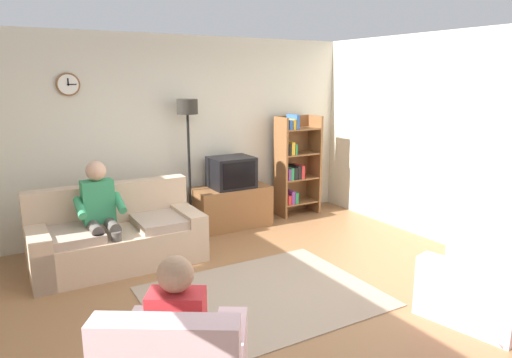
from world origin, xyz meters
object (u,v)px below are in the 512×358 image
(armchair_near_bookshelf, at_px, (484,287))
(floor_lamp, at_px, (188,129))
(bookshelf, at_px, (294,165))
(person_on_couch, at_px, (101,211))
(person_in_left_armchair, at_px, (181,329))
(tv, at_px, (232,172))
(couch, at_px, (117,238))
(tv_stand, at_px, (231,207))

(armchair_near_bookshelf, bearing_deg, floor_lamp, 111.22)
(bookshelf, height_order, armchair_near_bookshelf, bookshelf)
(person_on_couch, relative_size, person_in_left_armchair, 1.11)
(person_in_left_armchair, bearing_deg, armchair_near_bookshelf, -4.03)
(tv, xyz_separation_m, person_in_left_armchair, (-2.01, -3.24, -0.21))
(bookshelf, distance_m, person_in_left_armchair, 4.60)
(tv, bearing_deg, couch, -162.86)
(bookshelf, bearing_deg, person_on_couch, -166.39)
(tv_stand, relative_size, person_in_left_armchair, 0.98)
(tv, distance_m, floor_lamp, 0.88)
(tv, xyz_separation_m, floor_lamp, (-0.59, 0.12, 0.64))
(floor_lamp, height_order, person_in_left_armchair, floor_lamp)
(bookshelf, height_order, person_on_couch, bookshelf)
(tv_stand, height_order, bookshelf, bookshelf)
(bookshelf, distance_m, floor_lamp, 1.86)
(couch, bearing_deg, person_in_left_armchair, -95.06)
(tv, bearing_deg, floor_lamp, 168.18)
(person_on_couch, bearing_deg, floor_lamp, 29.73)
(couch, distance_m, tv_stand, 1.86)
(couch, distance_m, armchair_near_bookshelf, 3.87)
(bookshelf, height_order, floor_lamp, floor_lamp)
(tv_stand, height_order, person_in_left_armchair, person_in_left_armchair)
(floor_lamp, relative_size, person_in_left_armchair, 1.65)
(armchair_near_bookshelf, height_order, person_on_couch, person_on_couch)
(armchair_near_bookshelf, distance_m, person_on_couch, 3.93)
(bookshelf, height_order, person_in_left_armchair, bookshelf)
(bookshelf, relative_size, armchair_near_bookshelf, 1.53)
(couch, relative_size, tv, 3.17)
(floor_lamp, distance_m, armchair_near_bookshelf, 4.00)
(tv_stand, distance_m, armchair_near_bookshelf, 3.56)
(person_in_left_armchair, bearing_deg, couch, 84.94)
(couch, height_order, tv_stand, couch)
(couch, relative_size, bookshelf, 1.20)
(tv_stand, distance_m, person_in_left_armchair, 3.85)
(armchair_near_bookshelf, height_order, person_in_left_armchair, person_in_left_armchair)
(tv, height_order, armchair_near_bookshelf, tv)
(couch, bearing_deg, floor_lamp, 29.56)
(tv_stand, distance_m, bookshelf, 1.26)
(floor_lamp, bearing_deg, tv, -11.82)
(floor_lamp, xyz_separation_m, person_on_couch, (-1.36, -0.78, -0.75))
(couch, height_order, bookshelf, bookshelf)
(floor_lamp, bearing_deg, bookshelf, -0.89)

